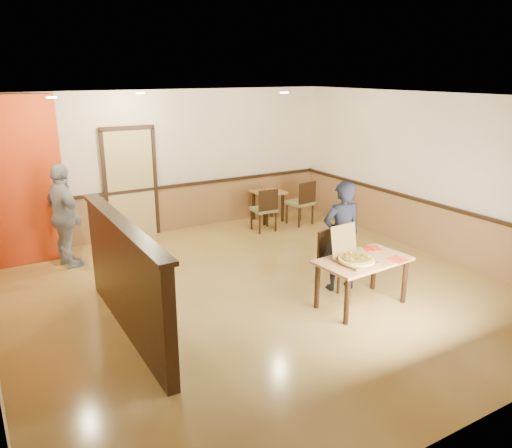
{
  "coord_description": "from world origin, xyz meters",
  "views": [
    {
      "loc": [
        -3.47,
        -5.83,
        3.13
      ],
      "look_at": [
        -0.04,
        0.0,
        1.05
      ],
      "focal_mm": 35.0,
      "sensor_mm": 36.0,
      "label": 1
    }
  ],
  "objects_px": {
    "diner_chair": "(333,256)",
    "side_chair_left": "(265,208)",
    "pizza_box": "(354,258)",
    "side_table": "(268,199)",
    "diner": "(341,236)",
    "side_chair_right": "(302,201)",
    "passerby": "(64,216)",
    "condiment": "(264,187)",
    "main_table": "(363,266)"
  },
  "relations": [
    {
      "from": "side_table",
      "to": "condiment",
      "type": "height_order",
      "value": "condiment"
    },
    {
      "from": "diner_chair",
      "to": "side_chair_left",
      "type": "distance_m",
      "value": 2.85
    },
    {
      "from": "diner",
      "to": "pizza_box",
      "type": "distance_m",
      "value": 0.68
    },
    {
      "from": "passerby",
      "to": "side_chair_right",
      "type": "bearing_deg",
      "value": -106.8
    },
    {
      "from": "main_table",
      "to": "side_chair_right",
      "type": "height_order",
      "value": "side_chair_right"
    },
    {
      "from": "passerby",
      "to": "pizza_box",
      "type": "relative_size",
      "value": 3.2
    },
    {
      "from": "diner_chair",
      "to": "condiment",
      "type": "bearing_deg",
      "value": 59.7
    },
    {
      "from": "diner",
      "to": "side_chair_left",
      "type": "bearing_deg",
      "value": -89.63
    },
    {
      "from": "side_chair_left",
      "to": "side_table",
      "type": "xyz_separation_m",
      "value": [
        0.45,
        0.62,
        0.01
      ]
    },
    {
      "from": "pizza_box",
      "to": "diner_chair",
      "type": "bearing_deg",
      "value": 67.49
    },
    {
      "from": "diner_chair",
      "to": "condiment",
      "type": "xyz_separation_m",
      "value": [
        0.95,
        3.55,
        0.26
      ]
    },
    {
      "from": "main_table",
      "to": "pizza_box",
      "type": "distance_m",
      "value": 0.24
    },
    {
      "from": "diner_chair",
      "to": "side_chair_left",
      "type": "xyz_separation_m",
      "value": [
        0.52,
        2.81,
        0.02
      ]
    },
    {
      "from": "side_chair_left",
      "to": "side_table",
      "type": "bearing_deg",
      "value": -122.91
    },
    {
      "from": "pizza_box",
      "to": "condiment",
      "type": "xyz_separation_m",
      "value": [
        1.21,
        4.3,
        -0.02
      ]
    },
    {
      "from": "diner_chair",
      "to": "condiment",
      "type": "height_order",
      "value": "diner_chair"
    },
    {
      "from": "diner_chair",
      "to": "diner",
      "type": "relative_size",
      "value": 0.52
    },
    {
      "from": "side_chair_left",
      "to": "passerby",
      "type": "relative_size",
      "value": 0.52
    },
    {
      "from": "main_table",
      "to": "side_table",
      "type": "relative_size",
      "value": 2.01
    },
    {
      "from": "diner_chair",
      "to": "condiment",
      "type": "distance_m",
      "value": 3.68
    },
    {
      "from": "diner",
      "to": "diner_chair",
      "type": "bearing_deg",
      "value": -70.86
    },
    {
      "from": "side_chair_right",
      "to": "passerby",
      "type": "distance_m",
      "value": 4.74
    },
    {
      "from": "pizza_box",
      "to": "condiment",
      "type": "relative_size",
      "value": 4.06
    },
    {
      "from": "main_table",
      "to": "side_chair_right",
      "type": "relative_size",
      "value": 1.4
    },
    {
      "from": "pizza_box",
      "to": "side_chair_left",
      "type": "bearing_deg",
      "value": 74.36
    },
    {
      "from": "diner_chair",
      "to": "passerby",
      "type": "height_order",
      "value": "passerby"
    },
    {
      "from": "side_chair_right",
      "to": "diner",
      "type": "bearing_deg",
      "value": 56.5
    },
    {
      "from": "main_table",
      "to": "diner",
      "type": "relative_size",
      "value": 0.8
    },
    {
      "from": "side_chair_right",
      "to": "side_table",
      "type": "relative_size",
      "value": 1.44
    },
    {
      "from": "diner",
      "to": "condiment",
      "type": "xyz_separation_m",
      "value": [
        0.92,
        3.69,
        -0.1
      ]
    },
    {
      "from": "diner",
      "to": "side_table",
      "type": "bearing_deg",
      "value": -94.99
    },
    {
      "from": "side_chair_right",
      "to": "pizza_box",
      "type": "distance_m",
      "value": 3.94
    },
    {
      "from": "side_table",
      "to": "diner",
      "type": "xyz_separation_m",
      "value": [
        -0.95,
        -3.56,
        0.33
      ]
    },
    {
      "from": "passerby",
      "to": "diner_chair",
      "type": "bearing_deg",
      "value": -147.1
    },
    {
      "from": "side_chair_left",
      "to": "pizza_box",
      "type": "height_order",
      "value": "pizza_box"
    },
    {
      "from": "side_chair_left",
      "to": "passerby",
      "type": "xyz_separation_m",
      "value": [
        -3.81,
        0.05,
        0.38
      ]
    },
    {
      "from": "main_table",
      "to": "pizza_box",
      "type": "height_order",
      "value": "pizza_box"
    },
    {
      "from": "side_chair_right",
      "to": "passerby",
      "type": "height_order",
      "value": "passerby"
    },
    {
      "from": "side_table",
      "to": "diner",
      "type": "height_order",
      "value": "diner"
    },
    {
      "from": "main_table",
      "to": "diner_chair",
      "type": "bearing_deg",
      "value": 79.27
    },
    {
      "from": "side_chair_right",
      "to": "passerby",
      "type": "bearing_deg",
      "value": -8.54
    },
    {
      "from": "main_table",
      "to": "side_chair_right",
      "type": "xyz_separation_m",
      "value": [
        1.52,
        3.54,
        -0.06
      ]
    },
    {
      "from": "main_table",
      "to": "side_chair_left",
      "type": "bearing_deg",
      "value": 76.1
    },
    {
      "from": "pizza_box",
      "to": "passerby",
      "type": "bearing_deg",
      "value": 126.82
    },
    {
      "from": "main_table",
      "to": "side_chair_left",
      "type": "distance_m",
      "value": 3.59
    },
    {
      "from": "side_chair_right",
      "to": "diner",
      "type": "height_order",
      "value": "diner"
    },
    {
      "from": "diner",
      "to": "passerby",
      "type": "bearing_deg",
      "value": -32.17
    },
    {
      "from": "main_table",
      "to": "pizza_box",
      "type": "bearing_deg",
      "value": -179.3
    },
    {
      "from": "side_chair_left",
      "to": "condiment",
      "type": "distance_m",
      "value": 0.89
    },
    {
      "from": "side_table",
      "to": "pizza_box",
      "type": "relative_size",
      "value": 1.22
    }
  ]
}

